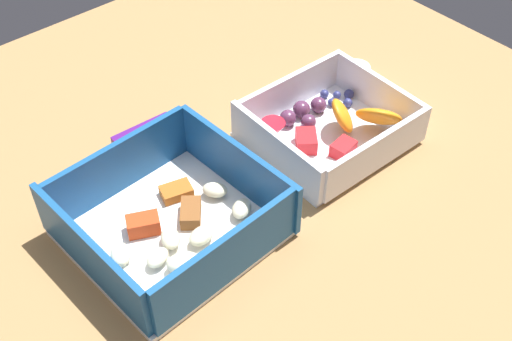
# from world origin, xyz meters

# --- Properties ---
(table_surface) EXTENTS (0.80, 0.80, 0.02)m
(table_surface) POSITION_xyz_m (0.00, 0.00, 0.01)
(table_surface) COLOR #9E7547
(table_surface) RESTS_ON ground
(pasta_container) EXTENTS (0.18, 0.17, 0.06)m
(pasta_container) POSITION_xyz_m (-0.11, -0.00, 0.04)
(pasta_container) COLOR white
(pasta_container) RESTS_ON table_surface
(fruit_bowl) EXTENTS (0.16, 0.14, 0.05)m
(fruit_bowl) POSITION_xyz_m (0.10, -0.00, 0.04)
(fruit_bowl) COLOR white
(fruit_bowl) RESTS_ON table_surface
(candy_bar) EXTENTS (0.07, 0.03, 0.01)m
(candy_bar) POSITION_xyz_m (-0.05, 0.13, 0.03)
(candy_bar) COLOR #51197A
(candy_bar) RESTS_ON table_surface
(paper_cup_liner) EXTENTS (0.03, 0.03, 0.02)m
(paper_cup_liner) POSITION_xyz_m (0.21, 0.05, 0.03)
(paper_cup_liner) COLOR white
(paper_cup_liner) RESTS_ON table_surface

